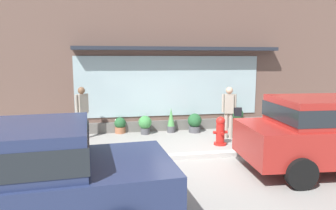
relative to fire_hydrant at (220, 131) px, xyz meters
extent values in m
plane|color=gray|center=(-0.81, -0.84, -0.42)|extent=(60.00, 60.00, 0.00)
cube|color=#B2B2AD|center=(-0.81, -1.04, -0.36)|extent=(14.00, 0.24, 0.12)
cube|color=brown|center=(-0.81, 2.36, 1.96)|extent=(14.00, 0.36, 4.75)
cube|color=#9EB7BC|center=(-1.12, 2.16, 1.16)|extent=(6.52, 0.03, 2.10)
cube|color=#232833|center=(-0.81, 2.01, 2.46)|extent=(7.12, 0.56, 0.12)
cube|color=#605E59|center=(-0.81, 2.14, -0.24)|extent=(6.92, 0.20, 0.36)
cylinder|color=red|center=(0.00, 0.00, -0.39)|extent=(0.38, 0.38, 0.06)
cylinder|color=red|center=(0.00, 0.00, -0.07)|extent=(0.25, 0.25, 0.58)
sphere|color=red|center=(0.00, 0.00, 0.30)|extent=(0.27, 0.27, 0.27)
cylinder|color=red|center=(-0.17, 0.00, -0.04)|extent=(0.10, 0.09, 0.09)
cylinder|color=red|center=(0.17, 0.00, -0.04)|extent=(0.10, 0.09, 0.09)
cylinder|color=red|center=(0.00, -0.16, -0.04)|extent=(0.09, 0.10, 0.09)
cylinder|color=#9E9384|center=(0.60, 0.67, -0.01)|extent=(0.12, 0.12, 0.82)
cylinder|color=#9E9384|center=(0.45, 0.72, -0.01)|extent=(0.12, 0.12, 0.82)
cube|color=#9E9384|center=(0.53, 0.69, 0.70)|extent=(0.33, 0.28, 0.61)
sphere|color=tan|center=(0.53, 0.69, 1.13)|extent=(0.22, 0.22, 0.22)
cylinder|color=#9E9384|center=(0.71, 0.64, 0.72)|extent=(0.08, 0.08, 0.58)
cylinder|color=#9E9384|center=(0.34, 0.75, 0.72)|extent=(0.08, 0.08, 0.58)
cube|color=black|center=(0.79, 0.59, 0.45)|extent=(0.26, 0.17, 0.28)
cylinder|color=#8E333D|center=(-4.01, 1.49, -0.01)|extent=(0.12, 0.12, 0.82)
cylinder|color=#8E333D|center=(-4.13, 1.37, -0.01)|extent=(0.12, 0.12, 0.82)
cube|color=#9E9384|center=(-4.07, 1.43, 0.71)|extent=(0.37, 0.36, 0.62)
sphere|color=brown|center=(-4.07, 1.43, 1.14)|extent=(0.22, 0.22, 0.22)
cylinder|color=#9E9384|center=(-3.92, 1.58, 0.73)|extent=(0.08, 0.08, 0.59)
cylinder|color=#9E9384|center=(-4.22, 1.29, 0.73)|extent=(0.08, 0.08, 0.59)
cube|color=maroon|center=(1.80, -2.46, 0.29)|extent=(4.27, 2.05, 0.77)
cube|color=maroon|center=(1.59, -2.44, 0.95)|extent=(2.39, 1.79, 0.64)
cube|color=#1E2328|center=(1.59, -2.44, 0.95)|extent=(2.43, 1.81, 0.35)
cylinder|color=black|center=(0.57, -1.46, -0.10)|extent=(0.65, 0.22, 0.64)
cylinder|color=black|center=(0.45, -3.29, -0.10)|extent=(0.65, 0.22, 0.64)
cube|color=navy|center=(-4.54, -3.89, 0.24)|extent=(4.69, 2.21, 0.67)
cylinder|color=black|center=(-3.20, -2.83, -0.10)|extent=(0.65, 0.22, 0.64)
cylinder|color=#9E6042|center=(1.36, 1.99, -0.26)|extent=(0.33, 0.33, 0.32)
sphere|color=#23562D|center=(1.36, 1.99, 0.11)|extent=(0.49, 0.49, 0.49)
cylinder|color=#9E6042|center=(3.50, 1.87, -0.27)|extent=(0.35, 0.35, 0.30)
sphere|color=olive|center=(3.50, 1.87, 0.01)|extent=(0.38, 0.38, 0.38)
sphere|color=#B266B7|center=(3.38, 1.91, 0.06)|extent=(0.10, 0.10, 0.10)
cylinder|color=#9E6042|center=(-2.88, 2.02, -0.31)|extent=(0.36, 0.36, 0.21)
sphere|color=#23562D|center=(-2.88, 2.02, -0.07)|extent=(0.39, 0.39, 0.39)
sphere|color=#E5C64C|center=(-2.80, 1.98, 0.04)|extent=(0.09, 0.09, 0.09)
sphere|color=white|center=(-3.01, 2.08, 0.02)|extent=(0.11, 0.11, 0.11)
cylinder|color=#4C4C51|center=(-1.14, 1.80, -0.31)|extent=(0.28, 0.28, 0.22)
cone|color=#4C934C|center=(-1.14, 1.80, 0.12)|extent=(0.25, 0.25, 0.63)
cylinder|color=#4C4C51|center=(-2.06, 1.70, -0.31)|extent=(0.30, 0.30, 0.21)
sphere|color=#3D8442|center=(-2.06, 1.70, -0.01)|extent=(0.45, 0.45, 0.45)
cylinder|color=#4C4C51|center=(-0.33, 1.66, -0.31)|extent=(0.40, 0.40, 0.21)
sphere|color=#23562D|center=(-0.33, 1.66, 0.00)|extent=(0.48, 0.48, 0.48)
camera|label=1|loc=(-3.16, -8.40, 2.12)|focal=32.71mm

